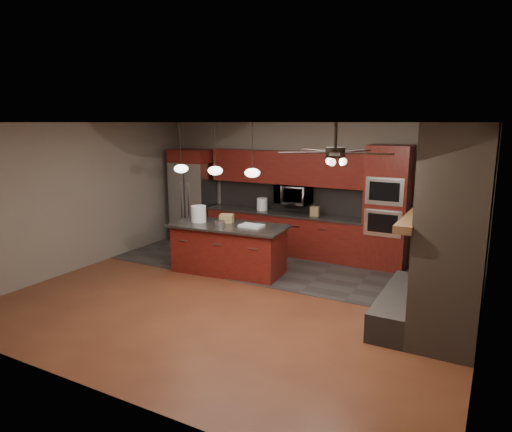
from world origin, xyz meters
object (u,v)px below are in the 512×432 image
Objects in this scene: counter_bucket at (262,204)px; counter_box at (315,211)px; white_bucket at (199,214)px; cardboard_box at (227,218)px; microwave at (294,194)px; paint_can at (220,224)px; oven_tower at (387,208)px; refrigerator at (194,196)px; kitchen_island at (229,248)px; paint_tray at (251,226)px.

counter_bucket is 1.35× the size of counter_box.
white_bucket is 2.41m from counter_box.
cardboard_box is (0.50, 0.21, -0.08)m from white_bucket.
paint_can is at bearing -107.24° from microwave.
oven_tower is at bearing -3.86° from counter_box.
microwave is 0.33× the size of refrigerator.
cardboard_box is (-2.68, -1.51, -0.19)m from oven_tower.
refrigerator is 8.14× the size of counter_bucket.
kitchen_island is 13.15× the size of paint_can.
counter_box reaches higher than paint_tray.
counter_box is (1.26, -0.05, -0.03)m from counter_bucket.
cardboard_box is at bearing -114.16° from microwave.
counter_box is (0.53, -0.10, -0.30)m from microwave.
counter_box reaches higher than kitchen_island.
oven_tower is 13.77× the size of paint_can.
paint_can is (-0.61, -1.96, -0.32)m from microwave.
white_bucket is (-3.18, -1.72, -0.12)m from oven_tower.
microwave is 2.01m from kitchen_island.
counter_bucket is (-0.63, 1.63, 0.09)m from paint_tray.
white_bucket is at bearing 163.06° from paint_can.
counter_bucket is at bearing 172.17° from counter_box.
refrigerator is 5.22× the size of paint_tray.
counter_bucket is (-0.73, -0.05, -0.27)m from microwave.
microwave reaches higher than white_bucket.
oven_tower reaches higher than cardboard_box.
microwave is at bearing 87.24° from paint_tray.
oven_tower is 5.68× the size of paint_tray.
paint_tray is 0.62m from cardboard_box.
cardboard_box is at bearing 125.00° from kitchen_island.
refrigerator is 2.60m from kitchen_island.
cardboard_box is (1.81, -1.44, -0.09)m from refrigerator.
counter_bucket is (-0.03, 1.52, 0.03)m from cardboard_box.
paint_tray is at bearing -68.85° from counter_bucket.
oven_tower is 7.69× the size of white_bucket.
microwave is 2.93× the size of cardboard_box.
kitchen_island is 1.79m from counter_bucket.
paint_can is at bearing -86.35° from counter_bucket.
refrigerator is 2.87m from paint_tray.
paint_can is (-0.05, -0.22, 0.51)m from kitchen_island.
oven_tower is at bearing 28.47° from kitchen_island.
oven_tower is 1.05× the size of kitchen_island.
refrigerator is (-4.49, -0.07, -0.10)m from oven_tower.
paint_can is at bearing -43.72° from refrigerator.
microwave is 2.53m from refrigerator.
paint_can is 0.87× the size of counter_box.
refrigerator is at bearing -177.01° from microwave.
oven_tower is 11.95× the size of counter_box.
oven_tower is 1.46m from counter_box.
paint_tray reaches higher than kitchen_island.
refrigerator is at bearing -179.06° from oven_tower.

